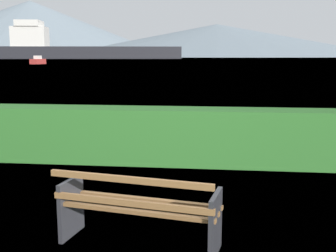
{
  "coord_description": "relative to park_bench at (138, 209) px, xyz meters",
  "views": [
    {
      "loc": [
        0.81,
        -4.31,
        2.08
      ],
      "look_at": [
        0.0,
        2.69,
        0.88
      ],
      "focal_mm": 44.67,
      "sensor_mm": 36.0,
      "label": 1
    }
  ],
  "objects": [
    {
      "name": "ground_plane",
      "position": [
        0.01,
        0.06,
        -0.43
      ],
      "size": [
        1400.0,
        1400.0,
        0.0
      ],
      "primitive_type": "plane",
      "color": "#4C6B33"
    },
    {
      "name": "water_surface",
      "position": [
        0.01,
        307.86,
        -0.43
      ],
      "size": [
        620.0,
        620.0,
        0.0
      ],
      "primitive_type": "plane",
      "color": "slate",
      "rests_on": "ground_plane"
    },
    {
      "name": "park_bench",
      "position": [
        0.0,
        0.0,
        0.0
      ],
      "size": [
        1.85,
        0.88,
        0.87
      ],
      "color": "olive",
      "rests_on": "ground_plane"
    },
    {
      "name": "hedge_row",
      "position": [
        0.01,
        3.64,
        0.11
      ],
      "size": [
        8.48,
        0.77,
        1.07
      ],
      "primitive_type": "cube",
      "color": "#2D6B28",
      "rests_on": "ground_plane"
    },
    {
      "name": "cargo_ship_large",
      "position": [
        -77.87,
        225.45,
        5.38
      ],
      "size": [
        102.81,
        32.63,
        20.78
      ],
      "color": "#232328",
      "rests_on": "water_surface"
    },
    {
      "name": "sailboat_mid",
      "position": [
        -40.61,
        89.9,
        0.3
      ],
      "size": [
        2.11,
        4.78,
        1.96
      ],
      "color": "#B2332D",
      "rests_on": "water_surface"
    },
    {
      "name": "distant_hills",
      "position": [
        -17.87,
        573.48,
        34.57
      ],
      "size": [
        960.77,
        446.93,
        80.7
      ],
      "color": "gray",
      "rests_on": "ground_plane"
    }
  ]
}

